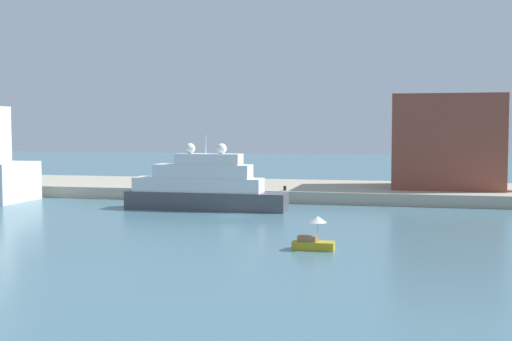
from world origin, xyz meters
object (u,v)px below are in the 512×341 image
at_px(harbor_building, 447,141).
at_px(parked_car, 206,180).
at_px(mooring_bollard, 285,188).
at_px(small_motorboat, 313,239).
at_px(person_figure, 225,184).
at_px(large_yacht, 203,187).

height_order(harbor_building, parked_car, harbor_building).
bearing_deg(mooring_bollard, harbor_building, 23.76).
relative_size(small_motorboat, mooring_bollard, 5.68).
relative_size(person_figure, mooring_bollard, 2.36).
height_order(large_yacht, small_motorboat, large_yacht).
xyz_separation_m(small_motorboat, person_figure, (-19.60, 39.51, 1.51)).
relative_size(harbor_building, mooring_bollard, 24.52).
relative_size(large_yacht, small_motorboat, 5.85).
bearing_deg(person_figure, parked_car, 126.99).
height_order(small_motorboat, parked_car, parked_car).
height_order(small_motorboat, harbor_building, harbor_building).
bearing_deg(small_motorboat, large_yacht, 125.26).
bearing_deg(parked_car, large_yacht, -73.65).
relative_size(large_yacht, parked_car, 5.56).
bearing_deg(person_figure, harbor_building, 15.61).
distance_m(small_motorboat, parked_car, 52.74).
distance_m(harbor_building, parked_car, 39.42).
distance_m(large_yacht, parked_car, 20.21).
xyz_separation_m(parked_car, mooring_bollard, (14.93, -8.11, -0.31)).
bearing_deg(harbor_building, person_figure, -164.39).
bearing_deg(mooring_bollard, small_motorboat, -75.51).
relative_size(harbor_building, parked_car, 4.11).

